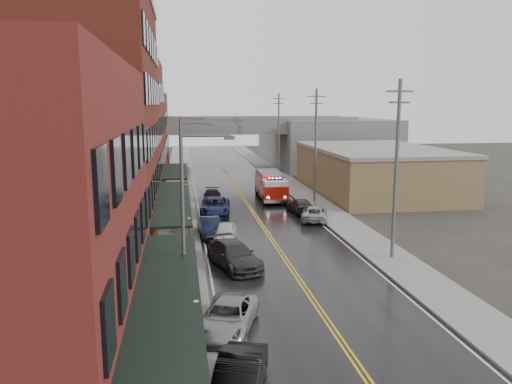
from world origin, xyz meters
TOP-DOWN VIEW (x-y plane):
  - road at (0.00, 30.00)m, footprint 11.00×160.00m
  - sidewalk_left at (-7.30, 30.00)m, footprint 3.00×160.00m
  - sidewalk_right at (7.30, 30.00)m, footprint 3.00×160.00m
  - curb_left at (-5.65, 30.00)m, footprint 0.30×160.00m
  - curb_right at (5.65, 30.00)m, footprint 0.30×160.00m
  - brick_building_a at (-13.30, 4.00)m, footprint 9.00×18.00m
  - brick_building_b at (-13.30, 23.00)m, footprint 9.00×20.00m
  - brick_building_c at (-13.30, 40.50)m, footprint 9.00×15.00m
  - brick_building_far at (-13.30, 58.00)m, footprint 9.00×20.00m
  - tan_building at (16.00, 40.00)m, footprint 14.00×22.00m
  - right_far_block at (18.00, 70.00)m, footprint 18.00×30.00m
  - awning_0 at (-7.49, 4.00)m, footprint 2.60×16.00m
  - awning_1 at (-7.49, 23.00)m, footprint 2.60×18.00m
  - awning_2 at (-7.49, 40.50)m, footprint 2.60×13.00m
  - globe_lamp_0 at (-6.40, 2.00)m, footprint 0.44×0.44m
  - globe_lamp_1 at (-6.40, 16.00)m, footprint 0.44×0.44m
  - globe_lamp_2 at (-6.40, 30.00)m, footprint 0.44×0.44m
  - street_lamp_0 at (-6.55, 8.00)m, footprint 2.64×0.22m
  - street_lamp_1 at (-6.55, 24.00)m, footprint 2.64×0.22m
  - street_lamp_2 at (-6.55, 40.00)m, footprint 2.64×0.22m
  - utility_pole_0 at (7.20, 15.00)m, footprint 1.80×0.24m
  - utility_pole_1 at (7.20, 35.00)m, footprint 1.80×0.24m
  - utility_pole_2 at (7.20, 55.00)m, footprint 1.80×0.24m
  - overpass at (0.00, 62.00)m, footprint 40.00×10.00m
  - fire_truck at (2.92, 37.50)m, footprint 3.50×8.25m
  - parked_car_left_1 at (-5.00, 0.30)m, footprint 2.84×4.82m
  - parked_car_left_2 at (-4.87, 5.80)m, footprint 3.75×5.44m
  - parked_car_left_3 at (-3.60, 14.91)m, footprint 3.78×5.98m
  - parked_car_left_4 at (-3.61, 21.20)m, footprint 2.29×4.31m
  - parked_car_left_5 at (-4.65, 22.80)m, footprint 1.99×4.65m
  - parked_car_left_6 at (-3.71, 30.52)m, footprint 3.29×6.09m
  - parked_car_left_7 at (-3.60, 36.94)m, footprint 2.18×4.73m
  - parked_car_right_0 at (5.00, 26.90)m, footprint 3.53×5.34m
  - parked_car_right_1 at (4.50, 30.25)m, footprint 2.18×4.83m
  - parked_car_right_2 at (3.60, 41.80)m, footprint 2.61×4.29m
  - parked_car_right_3 at (4.34, 52.20)m, footprint 2.30×4.28m

SIDE VIEW (x-z plane):
  - road at x=0.00m, z-range 0.00..0.02m
  - sidewalk_left at x=-7.30m, z-range 0.00..0.15m
  - sidewalk_right at x=7.30m, z-range 0.00..0.15m
  - curb_left at x=-5.65m, z-range 0.00..0.15m
  - curb_right at x=5.65m, z-range 0.00..0.15m
  - parked_car_left_7 at x=-3.60m, z-range 0.00..1.34m
  - parked_car_right_3 at x=4.34m, z-range 0.00..1.34m
  - parked_car_right_0 at x=5.00m, z-range 0.00..1.36m
  - parked_car_right_2 at x=3.60m, z-range 0.00..1.37m
  - parked_car_right_1 at x=4.50m, z-range 0.00..1.37m
  - parked_car_left_2 at x=-4.87m, z-range 0.00..1.38m
  - parked_car_left_4 at x=-3.61m, z-range 0.00..1.40m
  - parked_car_left_5 at x=-4.65m, z-range 0.00..1.49m
  - parked_car_left_1 at x=-5.00m, z-range 0.00..1.50m
  - parked_car_left_3 at x=-3.60m, z-range 0.00..1.62m
  - parked_car_left_6 at x=-3.71m, z-range 0.00..1.62m
  - fire_truck at x=2.92m, z-range 0.12..3.11m
  - globe_lamp_0 at x=-6.40m, z-range 0.75..3.87m
  - globe_lamp_1 at x=-6.40m, z-range 0.75..3.87m
  - globe_lamp_2 at x=-6.40m, z-range 0.75..3.87m
  - tan_building at x=16.00m, z-range 0.00..5.00m
  - awning_2 at x=-7.49m, z-range 1.44..4.53m
  - awning_0 at x=-7.49m, z-range 1.44..4.53m
  - awning_1 at x=-7.49m, z-range 1.44..4.53m
  - right_far_block at x=18.00m, z-range 0.00..8.00m
  - street_lamp_0 at x=-6.55m, z-range 0.69..9.69m
  - street_lamp_1 at x=-6.55m, z-range 0.69..9.69m
  - street_lamp_2 at x=-6.55m, z-range 0.69..9.69m
  - overpass at x=0.00m, z-range 2.24..9.74m
  - brick_building_a at x=-13.30m, z-range 0.00..12.00m
  - brick_building_far at x=-13.30m, z-range 0.00..12.00m
  - utility_pole_0 at x=7.20m, z-range 0.31..12.31m
  - utility_pole_1 at x=7.20m, z-range 0.31..12.31m
  - utility_pole_2 at x=7.20m, z-range 0.31..12.31m
  - brick_building_c at x=-13.30m, z-range 0.00..15.00m
  - brick_building_b at x=-13.30m, z-range 0.00..18.00m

